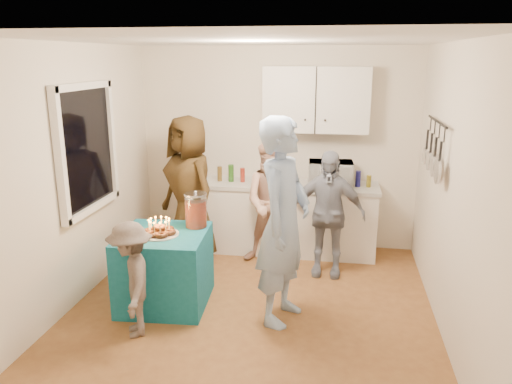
% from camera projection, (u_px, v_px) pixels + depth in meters
% --- Properties ---
extents(floor, '(4.00, 4.00, 0.00)m').
position_uv_depth(floor, '(250.00, 312.00, 4.97)').
color(floor, brown).
rests_on(floor, ground).
extents(ceiling, '(4.00, 4.00, 0.00)m').
position_uv_depth(ceiling, '(249.00, 40.00, 4.29)').
color(ceiling, white).
rests_on(ceiling, floor).
extents(back_wall, '(3.60, 3.60, 0.00)m').
position_uv_depth(back_wall, '(277.00, 148.00, 6.53)').
color(back_wall, silver).
rests_on(back_wall, floor).
extents(left_wall, '(4.00, 4.00, 0.00)m').
position_uv_depth(left_wall, '(70.00, 179.00, 4.92)').
color(left_wall, silver).
rests_on(left_wall, floor).
extents(right_wall, '(4.00, 4.00, 0.00)m').
position_uv_depth(right_wall, '(453.00, 195.00, 4.34)').
color(right_wall, silver).
rests_on(right_wall, floor).
extents(window_night, '(0.04, 1.00, 1.20)m').
position_uv_depth(window_night, '(86.00, 148.00, 5.13)').
color(window_night, black).
rests_on(window_night, left_wall).
extents(counter, '(2.20, 0.58, 0.86)m').
position_uv_depth(counter, '(289.00, 219.00, 6.44)').
color(counter, white).
rests_on(counter, floor).
extents(countertop, '(2.24, 0.62, 0.05)m').
position_uv_depth(countertop, '(289.00, 185.00, 6.32)').
color(countertop, beige).
rests_on(countertop, counter).
extents(upper_cabinet, '(1.30, 0.30, 0.80)m').
position_uv_depth(upper_cabinet, '(316.00, 100.00, 6.14)').
color(upper_cabinet, white).
rests_on(upper_cabinet, back_wall).
extents(pot_rack, '(0.12, 1.00, 0.60)m').
position_uv_depth(pot_rack, '(433.00, 147.00, 4.94)').
color(pot_rack, black).
rests_on(pot_rack, right_wall).
extents(microwave, '(0.56, 0.40, 0.30)m').
position_uv_depth(microwave, '(330.00, 173.00, 6.19)').
color(microwave, white).
rests_on(microwave, countertop).
extents(party_table, '(0.91, 0.91, 0.76)m').
position_uv_depth(party_table, '(165.00, 268.00, 5.07)').
color(party_table, '#12637A').
rests_on(party_table, floor).
extents(donut_cake, '(0.38, 0.38, 0.18)m').
position_uv_depth(donut_cake, '(159.00, 226.00, 4.90)').
color(donut_cake, '#381C0C').
rests_on(donut_cake, party_table).
extents(punch_jar, '(0.22, 0.22, 0.34)m').
position_uv_depth(punch_jar, '(196.00, 211.00, 5.12)').
color(punch_jar, red).
rests_on(punch_jar, party_table).
extents(man_birthday, '(0.64, 0.81, 1.96)m').
position_uv_depth(man_birthday, '(283.00, 222.00, 4.62)').
color(man_birthday, '#9AB7E1').
rests_on(man_birthday, floor).
extents(woman_back_left, '(1.04, 1.00, 1.79)m').
position_uv_depth(woman_back_left, '(189.00, 189.00, 6.12)').
color(woman_back_left, brown).
rests_on(woman_back_left, floor).
extents(woman_back_center, '(0.76, 0.60, 1.52)m').
position_uv_depth(woman_back_center, '(274.00, 203.00, 6.01)').
color(woman_back_center, tan).
rests_on(woman_back_center, floor).
extents(woman_back_right, '(0.88, 0.40, 1.47)m').
position_uv_depth(woman_back_right, '(327.00, 214.00, 5.68)').
color(woman_back_right, '#0F1934').
rests_on(woman_back_right, floor).
extents(child_near_left, '(0.66, 0.80, 1.07)m').
position_uv_depth(child_near_left, '(132.00, 280.00, 4.46)').
color(child_near_left, '#574B45').
rests_on(child_near_left, floor).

